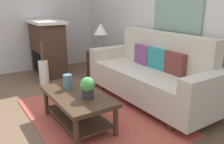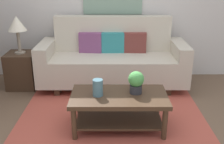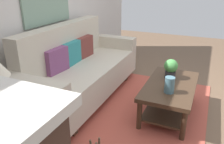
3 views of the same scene
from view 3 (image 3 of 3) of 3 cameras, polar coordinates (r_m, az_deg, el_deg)
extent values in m
plane|color=brown|center=(3.09, 16.76, -11.31)|extent=(9.69, 9.69, 0.00)
cube|color=silver|center=(3.42, -17.05, 16.17)|extent=(5.69, 0.10, 2.70)
cube|color=#B24C3D|center=(3.16, 7.68, -9.54)|extent=(2.33, 1.64, 0.01)
cube|color=beige|center=(3.34, -7.07, -1.52)|extent=(1.86, 0.84, 0.40)
cube|color=beige|center=(3.35, -12.20, 6.93)|extent=(1.86, 0.20, 0.56)
cube|color=beige|center=(2.57, -19.00, -7.88)|extent=(0.20, 0.84, 0.60)
cube|color=beige|center=(4.16, 0.09, 4.97)|extent=(0.20, 0.84, 0.60)
cube|color=#422D1E|center=(2.88, -15.41, -12.35)|extent=(0.08, 0.74, 0.12)
cube|color=#422D1E|center=(4.12, -1.04, -0.58)|extent=(0.08, 0.74, 0.12)
cube|color=#7A4270|center=(3.04, -13.84, 2.85)|extent=(0.37, 0.16, 0.32)
cube|color=teal|center=(3.31, -10.18, 4.74)|extent=(0.36, 0.13, 0.32)
cube|color=brown|center=(3.60, -7.08, 6.32)|extent=(0.37, 0.14, 0.32)
cube|color=#422D1E|center=(2.98, 14.52, -3.39)|extent=(1.10, 0.60, 0.05)
cube|color=#422D1E|center=(3.11, 14.02, -8.13)|extent=(0.98, 0.50, 0.02)
cylinder|color=#422D1E|center=(2.64, 17.55, -12.78)|extent=(0.06, 0.06, 0.38)
cylinder|color=#422D1E|center=(3.49, 19.68, -4.00)|extent=(0.06, 0.06, 0.38)
cylinder|color=#422D1E|center=(2.71, 6.88, -10.78)|extent=(0.06, 0.06, 0.38)
cylinder|color=#422D1E|center=(3.55, 11.67, -2.69)|extent=(0.06, 0.06, 0.38)
cylinder|color=slate|center=(2.71, 14.27, -3.17)|extent=(0.12, 0.12, 0.19)
cylinder|color=#2D2D33|center=(3.13, 14.41, -0.58)|extent=(0.14, 0.14, 0.10)
sphere|color=#4C9D4C|center=(3.09, 14.63, 1.50)|extent=(0.18, 0.18, 0.18)
cube|color=#422D1E|center=(2.42, -25.04, -14.84)|extent=(0.44, 0.44, 0.56)
cylinder|color=gray|center=(2.27, -26.23, -8.92)|extent=(0.16, 0.16, 0.02)
camera|label=1|loc=(5.25, 33.99, 17.40)|focal=37.67mm
camera|label=2|loc=(3.58, 69.38, 9.79)|focal=43.91mm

